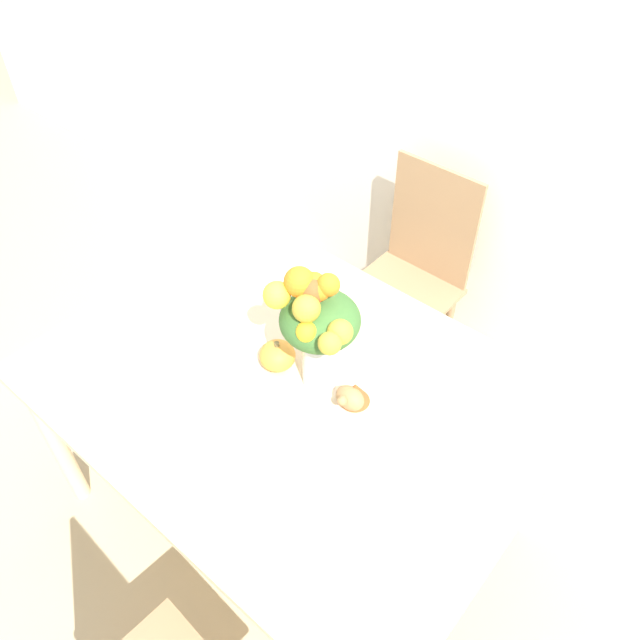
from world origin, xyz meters
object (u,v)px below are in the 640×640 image
Objects in this scene: dining_chair_near_window at (411,277)px; pumpkin at (277,356)px; turkey_figurine at (353,395)px; flower_vase at (318,325)px.

pumpkin is at bearing -84.46° from dining_chair_near_window.
pumpkin is 0.27m from turkey_figurine.
pumpkin is at bearing -166.69° from flower_vase.
pumpkin is 0.96m from dining_chair_near_window.
flower_vase is 0.25m from turkey_figurine.
pumpkin reaches higher than turkey_figurine.
flower_vase is 3.47× the size of turkey_figurine.
dining_chair_near_window is (-0.35, 0.86, -0.31)m from turkey_figurine.
turkey_figurine is (0.27, 0.04, -0.01)m from pumpkin.
flower_vase reaches higher than dining_chair_near_window.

